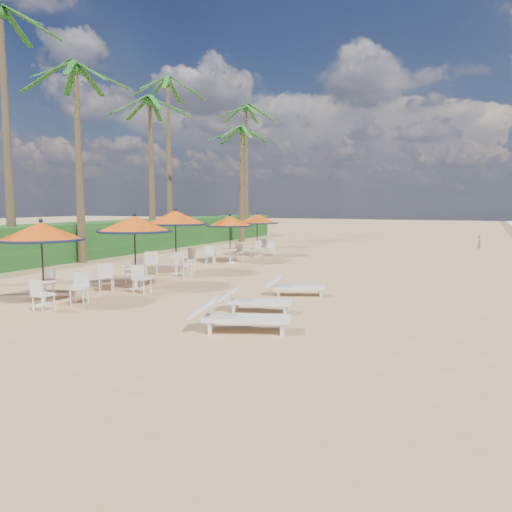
% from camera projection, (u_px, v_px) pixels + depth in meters
% --- Properties ---
extents(ground, '(160.00, 160.00, 0.00)m').
position_uv_depth(ground, '(213.00, 324.00, 11.64)').
color(ground, tan).
rests_on(ground, ground).
extents(scrub_hedge, '(3.00, 40.00, 1.80)m').
position_uv_depth(scrub_hedge, '(96.00, 239.00, 27.10)').
color(scrub_hedge, '#194716').
rests_on(scrub_hedge, ground).
extents(station_0, '(2.30, 2.30, 2.40)m').
position_uv_depth(station_0, '(44.00, 242.00, 13.60)').
color(station_0, black).
rests_on(station_0, ground).
extents(station_1, '(2.41, 2.41, 2.51)m').
position_uv_depth(station_1, '(133.00, 233.00, 16.16)').
color(station_1, black).
rests_on(station_1, ground).
extents(station_2, '(2.53, 2.53, 2.63)m').
position_uv_depth(station_2, '(175.00, 226.00, 19.63)').
color(station_2, black).
rests_on(station_2, ground).
extents(station_3, '(2.23, 2.23, 2.33)m').
position_uv_depth(station_3, '(228.00, 227.00, 23.49)').
color(station_3, black).
rests_on(station_3, ground).
extents(station_4, '(2.25, 2.34, 2.35)m').
position_uv_depth(station_4, '(258.00, 224.00, 26.48)').
color(station_4, black).
rests_on(station_4, ground).
extents(lounger_near, '(2.29, 1.43, 0.78)m').
position_uv_depth(lounger_near, '(236.00, 316.00, 10.84)').
color(lounger_near, white).
rests_on(lounger_near, ground).
extents(lounger_mid, '(1.96, 1.07, 0.67)m').
position_uv_depth(lounger_mid, '(253.00, 300.00, 12.87)').
color(lounger_mid, white).
rests_on(lounger_mid, ground).
extents(lounger_far, '(1.88, 1.19, 0.65)m').
position_uv_depth(lounger_far, '(293.00, 286.00, 15.15)').
color(lounger_far, white).
rests_on(lounger_far, ground).
extents(palm_2, '(5.00, 5.00, 11.07)m').
position_uv_depth(palm_2, '(1.00, 28.00, 21.00)').
color(palm_2, brown).
rests_on(palm_2, ground).
extents(palm_3, '(5.00, 5.00, 9.21)m').
position_uv_depth(palm_3, '(76.00, 81.00, 22.86)').
color(palm_3, brown).
rests_on(palm_3, ground).
extents(palm_4, '(5.00, 5.00, 9.01)m').
position_uv_depth(palm_4, '(150.00, 111.00, 29.23)').
color(palm_4, brown).
rests_on(palm_4, ground).
extents(palm_5, '(5.00, 5.00, 10.99)m').
position_uv_depth(palm_5, '(168.00, 93.00, 32.77)').
color(palm_5, brown).
rests_on(palm_5, ground).
extents(palm_6, '(5.00, 5.00, 8.34)m').
position_uv_depth(palm_6, '(242.00, 137.00, 36.05)').
color(palm_6, brown).
rests_on(palm_6, ground).
extents(palm_7, '(5.00, 5.00, 10.82)m').
position_uv_depth(palm_7, '(246.00, 117.00, 40.82)').
color(palm_7, brown).
rests_on(palm_7, ground).
extents(person, '(0.24, 0.36, 0.98)m').
position_uv_depth(person, '(479.00, 242.00, 30.07)').
color(person, '#8E6548').
rests_on(person, ground).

